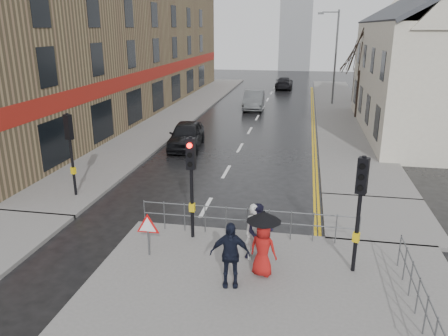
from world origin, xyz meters
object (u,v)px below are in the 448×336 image
at_px(pedestrian_d, 230,254).
at_px(car_parked, 186,135).
at_px(pedestrian_b, 259,232).
at_px(pedestrian_a, 255,232).
at_px(car_mid, 254,100).
at_px(pedestrian_with_umbrella, 263,239).

distance_m(pedestrian_d, car_parked, 14.71).
bearing_deg(pedestrian_b, pedestrian_a, -175.03).
height_order(pedestrian_a, car_parked, pedestrian_a).
relative_size(pedestrian_a, pedestrian_d, 0.95).
bearing_deg(car_mid, pedestrian_a, -85.83).
relative_size(pedestrian_with_umbrella, car_mid, 0.41).
distance_m(pedestrian_with_umbrella, pedestrian_d, 1.07).
bearing_deg(pedestrian_a, pedestrian_with_umbrella, -100.06).
height_order(pedestrian_d, car_parked, pedestrian_d).
xyz_separation_m(pedestrian_with_umbrella, car_mid, (-3.41, 26.36, -0.45)).
relative_size(pedestrian_d, car_parked, 0.41).
xyz_separation_m(pedestrian_b, pedestrian_d, (-0.60, -1.57, 0.04)).
bearing_deg(pedestrian_d, pedestrian_with_umbrella, 31.27).
bearing_deg(car_mid, pedestrian_d, -87.24).
xyz_separation_m(pedestrian_a, pedestrian_b, (0.12, 0.04, 0.00)).
bearing_deg(car_parked, pedestrian_d, -76.29).
relative_size(car_parked, car_mid, 0.95).
height_order(pedestrian_with_umbrella, car_mid, pedestrian_with_umbrella).
bearing_deg(pedestrian_with_umbrella, car_parked, 113.67).
distance_m(pedestrian_b, car_mid, 25.67).
height_order(pedestrian_b, car_parked, pedestrian_b).
relative_size(pedestrian_a, car_mid, 0.37).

